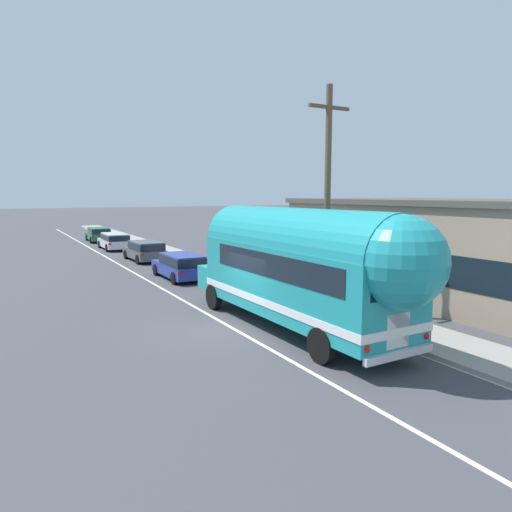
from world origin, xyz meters
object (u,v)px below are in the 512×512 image
at_px(painted_bus, 303,264).
at_px(car_fourth, 99,234).
at_px(car_second, 145,250).
at_px(car_third, 114,240).
at_px(car_lead, 181,265).
at_px(utility_pole, 327,198).

relative_size(painted_bus, car_fourth, 2.54).
xyz_separation_m(car_second, car_third, (-0.37, 7.71, 0.01)).
bearing_deg(car_lead, car_fourth, 89.97).
bearing_deg(car_lead, painted_bus, -89.70).
bearing_deg(car_fourth, painted_bus, -89.92).
bearing_deg(car_third, utility_pole, -84.55).
bearing_deg(car_second, car_lead, -91.86).
bearing_deg(car_lead, car_third, 90.47).
bearing_deg(painted_bus, car_fourth, 90.08).
height_order(painted_bus, car_second, painted_bus).
bearing_deg(car_fourth, car_lead, -90.03).
relative_size(car_third, car_fourth, 1.00).
height_order(car_second, car_third, same).
relative_size(car_lead, car_third, 0.99).
distance_m(painted_bus, car_fourth, 34.09).
distance_m(utility_pole, car_fourth, 32.71).
bearing_deg(painted_bus, car_second, 89.42).
bearing_deg(car_second, utility_pole, -83.37).
bearing_deg(utility_pole, car_third, 95.45).
distance_m(utility_pole, car_lead, 10.59).
relative_size(car_lead, car_fourth, 0.99).
relative_size(utility_pole, car_lead, 1.89).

